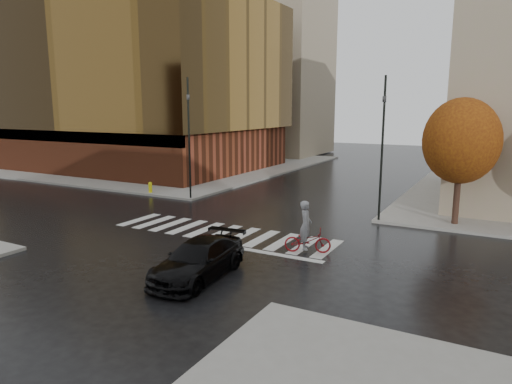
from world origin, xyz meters
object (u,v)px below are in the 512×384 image
(sedan, at_px, (198,260))
(fire_hydrant, at_px, (150,187))
(traffic_light_ne, at_px, (383,139))
(cyclist, at_px, (307,235))
(traffic_light_nw, at_px, (189,129))

(sedan, relative_size, fire_hydrant, 6.15)
(traffic_light_ne, height_order, fire_hydrant, traffic_light_ne)
(cyclist, bearing_deg, traffic_light_ne, -32.63)
(cyclist, distance_m, traffic_light_ne, 7.80)
(cyclist, relative_size, fire_hydrant, 2.95)
(sedan, height_order, traffic_light_ne, traffic_light_ne)
(traffic_light_nw, distance_m, fire_hydrant, 5.56)
(sedan, distance_m, traffic_light_nw, 14.93)
(traffic_light_ne, distance_m, fire_hydrant, 16.77)
(traffic_light_nw, bearing_deg, cyclist, 77.11)
(sedan, height_order, traffic_light_nw, traffic_light_nw)
(cyclist, height_order, traffic_light_nw, traffic_light_nw)
(sedan, relative_size, traffic_light_nw, 0.60)
(traffic_light_ne, bearing_deg, traffic_light_nw, 23.83)
(sedan, xyz_separation_m, fire_hydrant, (-12.53, 11.55, -0.11))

